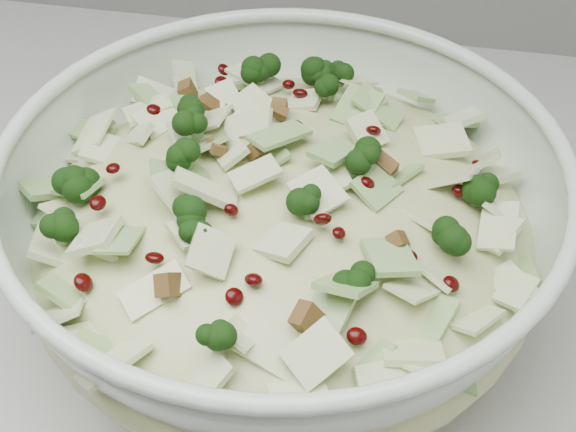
# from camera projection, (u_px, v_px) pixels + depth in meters

# --- Properties ---
(mixing_bowl) EXTENTS (0.44, 0.44, 0.14)m
(mixing_bowl) POSITION_uv_depth(u_px,v_px,m) (283.00, 234.00, 0.51)
(mixing_bowl) COLOR silver
(mixing_bowl) RESTS_ON counter
(salad) EXTENTS (0.33, 0.33, 0.14)m
(salad) POSITION_uv_depth(u_px,v_px,m) (283.00, 209.00, 0.50)
(salad) COLOR beige
(salad) RESTS_ON mixing_bowl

